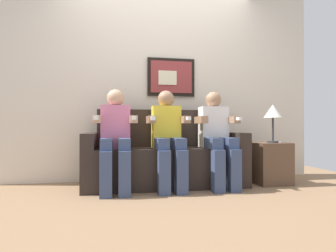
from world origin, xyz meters
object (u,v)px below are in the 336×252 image
Objects in this scene: couch at (165,159)px; side_table_right at (270,163)px; person_on_left at (115,135)px; table_lamp at (273,113)px; spare_remote_on_table at (276,142)px; person_on_right at (217,134)px; person_in_middle at (168,134)px.

couch is 3.71× the size of side_table_right.
person_on_left is (-0.58, -0.17, 0.29)m from couch.
person_on_left is at bearing -179.48° from table_lamp.
spare_remote_on_table is at bearing 0.63° from person_on_left.
person_on_right is at bearing -178.68° from table_lamp.
person_on_right reaches higher than couch.
table_lamp is at bearing 0.75° from person_in_middle.
person_in_middle is (-0.00, -0.17, 0.29)m from couch.
couch is 1.67× the size of person_in_middle.
person_in_middle is 1.35m from spare_remote_on_table.
spare_remote_on_table is at bearing 4.64° from table_lamp.
person_on_right is at bearing 0.02° from person_on_left.
person_on_left is at bearing -178.10° from side_table_right.
person_in_middle is at bearing -90.02° from couch.
person_on_right is (0.58, -0.17, 0.29)m from couch.
person_in_middle is at bearing -179.10° from spare_remote_on_table.
side_table_right is 1.09× the size of table_lamp.
person_in_middle is at bearing -179.25° from table_lamp.
person_on_left is 0.58m from person_in_middle.
table_lamp reaches higher than spare_remote_on_table.
couch is 1.67× the size of person_on_right.
person_on_right is at bearing -175.03° from side_table_right.
person_in_middle is 1.00× the size of person_on_right.
table_lamp is at bearing 1.32° from person_on_right.
person_on_right is 2.22× the size of side_table_right.
person_on_left is at bearing 180.00° from person_in_middle.
couch reaches higher than side_table_right.
couch is 1.41m from table_lamp.
side_table_right is at bearing 2.75° from person_in_middle.
side_table_right is at bearing 107.53° from table_lamp.
side_table_right is 0.27m from spare_remote_on_table.
couch is at bearing 173.37° from table_lamp.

